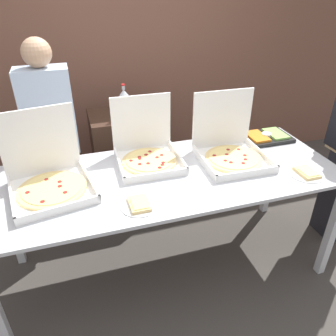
{
  "coord_description": "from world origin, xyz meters",
  "views": [
    {
      "loc": [
        -0.59,
        -1.87,
        2.12
      ],
      "look_at": [
        0.0,
        0.0,
        0.96
      ],
      "focal_mm": 35.0,
      "sensor_mm": 36.0,
      "label": 1
    }
  ],
  "objects_px": {
    "pizza_box_far_right": "(147,151)",
    "soda_can_colored": "(141,112)",
    "soda_bottle": "(124,103)",
    "paper_plate_front_left": "(139,204)",
    "veggie_tray": "(266,137)",
    "pizza_box_near_right": "(230,148)",
    "paper_plate_front_center": "(307,173)",
    "person_guest_cap": "(54,142)",
    "soda_can_silver": "(147,102)",
    "pizza_box_far_left": "(49,177)"
  },
  "relations": [
    {
      "from": "veggie_tray",
      "to": "pizza_box_near_right",
      "type": "bearing_deg",
      "value": -154.71
    },
    {
      "from": "pizza_box_far_left",
      "to": "soda_can_silver",
      "type": "bearing_deg",
      "value": 39.4
    },
    {
      "from": "soda_can_silver",
      "to": "paper_plate_front_center",
      "type": "bearing_deg",
      "value": -60.89
    },
    {
      "from": "pizza_box_far_left",
      "to": "paper_plate_front_center",
      "type": "height_order",
      "value": "pizza_box_far_left"
    },
    {
      "from": "pizza_box_far_right",
      "to": "paper_plate_front_left",
      "type": "bearing_deg",
      "value": -108.24
    },
    {
      "from": "pizza_box_near_right",
      "to": "person_guest_cap",
      "type": "xyz_separation_m",
      "value": [
        -1.28,
        0.69,
        -0.08
      ]
    },
    {
      "from": "pizza_box_near_right",
      "to": "person_guest_cap",
      "type": "height_order",
      "value": "person_guest_cap"
    },
    {
      "from": "pizza_box_far_left",
      "to": "pizza_box_near_right",
      "type": "relative_size",
      "value": 1.15
    },
    {
      "from": "soda_bottle",
      "to": "soda_can_colored",
      "type": "relative_size",
      "value": 2.47
    },
    {
      "from": "paper_plate_front_center",
      "to": "veggie_tray",
      "type": "bearing_deg",
      "value": 86.3
    },
    {
      "from": "pizza_box_far_left",
      "to": "person_guest_cap",
      "type": "xyz_separation_m",
      "value": [
        0.03,
        0.71,
        -0.08
      ]
    },
    {
      "from": "pizza_box_far_left",
      "to": "soda_bottle",
      "type": "xyz_separation_m",
      "value": [
        0.67,
        0.89,
        0.13
      ]
    },
    {
      "from": "pizza_box_far_left",
      "to": "person_guest_cap",
      "type": "height_order",
      "value": "person_guest_cap"
    },
    {
      "from": "soda_can_colored",
      "to": "person_guest_cap",
      "type": "height_order",
      "value": "person_guest_cap"
    },
    {
      "from": "pizza_box_far_left",
      "to": "soda_can_colored",
      "type": "relative_size",
      "value": 4.73
    },
    {
      "from": "paper_plate_front_center",
      "to": "pizza_box_far_left",
      "type": "bearing_deg",
      "value": 168.28
    },
    {
      "from": "pizza_box_near_right",
      "to": "veggie_tray",
      "type": "distance_m",
      "value": 0.5
    },
    {
      "from": "soda_can_colored",
      "to": "paper_plate_front_left",
      "type": "bearing_deg",
      "value": -104.13
    },
    {
      "from": "paper_plate_front_center",
      "to": "soda_bottle",
      "type": "bearing_deg",
      "value": 129.87
    },
    {
      "from": "soda_bottle",
      "to": "soda_can_silver",
      "type": "height_order",
      "value": "soda_bottle"
    },
    {
      "from": "paper_plate_front_center",
      "to": "soda_can_silver",
      "type": "height_order",
      "value": "soda_can_silver"
    },
    {
      "from": "veggie_tray",
      "to": "soda_bottle",
      "type": "distance_m",
      "value": 1.28
    },
    {
      "from": "veggie_tray",
      "to": "soda_can_colored",
      "type": "distance_m",
      "value": 1.12
    },
    {
      "from": "pizza_box_far_right",
      "to": "soda_can_colored",
      "type": "height_order",
      "value": "pizza_box_far_right"
    },
    {
      "from": "soda_bottle",
      "to": "soda_can_colored",
      "type": "bearing_deg",
      "value": -31.26
    },
    {
      "from": "paper_plate_front_center",
      "to": "person_guest_cap",
      "type": "relative_size",
      "value": 0.14
    },
    {
      "from": "soda_bottle",
      "to": "veggie_tray",
      "type": "bearing_deg",
      "value": -31.36
    },
    {
      "from": "pizza_box_far_right",
      "to": "paper_plate_front_left",
      "type": "distance_m",
      "value": 0.57
    },
    {
      "from": "person_guest_cap",
      "to": "soda_bottle",
      "type": "bearing_deg",
      "value": -164.02
    },
    {
      "from": "paper_plate_front_center",
      "to": "soda_bottle",
      "type": "distance_m",
      "value": 1.64
    },
    {
      "from": "pizza_box_far_right",
      "to": "soda_can_colored",
      "type": "relative_size",
      "value": 3.89
    },
    {
      "from": "pizza_box_far_right",
      "to": "soda_can_colored",
      "type": "xyz_separation_m",
      "value": [
        0.11,
        0.64,
        0.06
      ]
    },
    {
      "from": "paper_plate_front_center",
      "to": "soda_can_silver",
      "type": "xyz_separation_m",
      "value": [
        -0.79,
        1.42,
        0.13
      ]
    },
    {
      "from": "pizza_box_far_right",
      "to": "soda_can_silver",
      "type": "bearing_deg",
      "value": 76.99
    },
    {
      "from": "soda_can_silver",
      "to": "soda_can_colored",
      "type": "relative_size",
      "value": 1.0
    },
    {
      "from": "pizza_box_far_right",
      "to": "person_guest_cap",
      "type": "height_order",
      "value": "person_guest_cap"
    },
    {
      "from": "paper_plate_front_center",
      "to": "soda_bottle",
      "type": "height_order",
      "value": "soda_bottle"
    },
    {
      "from": "paper_plate_front_center",
      "to": "veggie_tray",
      "type": "relative_size",
      "value": 0.6
    },
    {
      "from": "paper_plate_front_left",
      "to": "veggie_tray",
      "type": "bearing_deg",
      "value": 25.56
    },
    {
      "from": "pizza_box_far_right",
      "to": "veggie_tray",
      "type": "height_order",
      "value": "pizza_box_far_right"
    },
    {
      "from": "paper_plate_front_left",
      "to": "soda_can_silver",
      "type": "xyz_separation_m",
      "value": [
        0.41,
        1.43,
        0.13
      ]
    },
    {
      "from": "pizza_box_near_right",
      "to": "pizza_box_far_right",
      "type": "bearing_deg",
      "value": 167.92
    },
    {
      "from": "soda_can_silver",
      "to": "soda_can_colored",
      "type": "distance_m",
      "value": 0.28
    },
    {
      "from": "pizza_box_far_left",
      "to": "paper_plate_front_left",
      "type": "height_order",
      "value": "pizza_box_far_left"
    },
    {
      "from": "veggie_tray",
      "to": "person_guest_cap",
      "type": "height_order",
      "value": "person_guest_cap"
    },
    {
      "from": "paper_plate_front_left",
      "to": "soda_can_colored",
      "type": "distance_m",
      "value": 1.22
    },
    {
      "from": "pizza_box_far_right",
      "to": "pizza_box_near_right",
      "type": "bearing_deg",
      "value": -12.56
    },
    {
      "from": "paper_plate_front_left",
      "to": "soda_can_colored",
      "type": "xyz_separation_m",
      "value": [
        0.3,
        1.17,
        0.13
      ]
    },
    {
      "from": "paper_plate_front_left",
      "to": "pizza_box_near_right",
      "type": "bearing_deg",
      "value": 25.71
    },
    {
      "from": "soda_can_colored",
      "to": "person_guest_cap",
      "type": "xyz_separation_m",
      "value": [
        -0.78,
        -0.1,
        -0.13
      ]
    }
  ]
}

